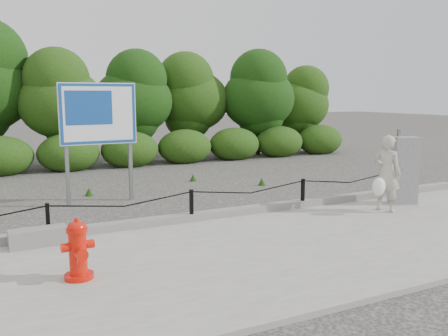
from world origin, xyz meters
TOP-DOWN VIEW (x-y plane):
  - ground at (0.00, 0.00)m, footprint 90.00×90.00m
  - sidewalk at (0.00, -2.00)m, footprint 14.00×4.00m
  - curb at (0.00, 0.05)m, footprint 14.00×0.22m
  - chain_barrier at (0.00, 0.00)m, footprint 10.06×0.06m
  - treeline at (-0.54, 8.97)m, footprint 20.18×3.66m
  - fire_hydrant at (-2.35, -1.91)m, footprint 0.42×0.43m
  - pedestrian at (3.79, -1.00)m, footprint 0.76×0.65m
  - concrete_block at (-2.68, -0.25)m, footprint 0.87×0.34m
  - utility_cabinet at (4.64, -0.67)m, footprint 0.62×0.47m
  - advertising_sign at (-1.11, 2.57)m, footprint 1.66×0.17m

SIDE VIEW (x-z plane):
  - ground at x=0.00m, z-range 0.00..0.00m
  - sidewalk at x=0.00m, z-range 0.00..0.08m
  - curb at x=0.00m, z-range 0.08..0.22m
  - concrete_block at x=-2.68m, z-range 0.08..0.35m
  - fire_hydrant at x=-2.35m, z-range 0.06..0.85m
  - chain_barrier at x=0.00m, z-range 0.16..0.76m
  - utility_cabinet at x=4.64m, z-range 0.01..1.59m
  - pedestrian at x=3.79m, z-range 0.07..1.60m
  - advertising_sign at x=-1.11m, z-range 0.55..3.20m
  - treeline at x=-0.54m, z-range 0.10..4.81m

